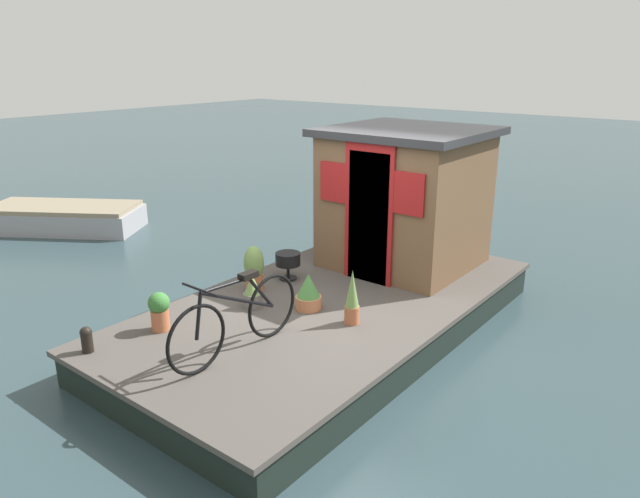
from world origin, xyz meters
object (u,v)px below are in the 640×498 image
(potted_plant_sage, at_px, (308,292))
(charcoal_grill, at_px, (288,260))
(potted_plant_basil, at_px, (253,292))
(potted_plant_succulent, at_px, (159,310))
(bicycle, at_px, (237,318))
(potted_plant_geranium, at_px, (254,268))
(mooring_bollard, at_px, (87,338))
(potted_plant_fern, at_px, (352,298))
(houseboat_cabin, at_px, (405,197))
(dinghy_boat, at_px, (64,218))

(potted_plant_sage, xyz_separation_m, charcoal_grill, (0.58, 0.82, 0.06))
(potted_plant_sage, bearing_deg, potted_plant_basil, 123.93)
(potted_plant_succulent, bearing_deg, bicycle, -81.85)
(potted_plant_sage, distance_m, potted_plant_basil, 0.66)
(potted_plant_succulent, relative_size, charcoal_grill, 1.19)
(potted_plant_geranium, xyz_separation_m, mooring_bollard, (-2.21, 0.17, -0.15))
(potted_plant_fern, xyz_separation_m, potted_plant_geranium, (0.03, 1.52, -0.00))
(bicycle, xyz_separation_m, mooring_bollard, (-0.91, 1.20, -0.23))
(potted_plant_sage, height_order, mooring_bollard, potted_plant_sage)
(potted_plant_basil, relative_size, potted_plant_succulent, 0.92)
(potted_plant_succulent, bearing_deg, potted_plant_sage, -32.16)
(bicycle, relative_size, potted_plant_basil, 4.23)
(potted_plant_basil, bearing_deg, charcoal_grill, 16.23)
(bicycle, height_order, potted_plant_fern, bicycle)
(potted_plant_fern, xyz_separation_m, charcoal_grill, (0.59, 1.45, -0.03))
(houseboat_cabin, relative_size, potted_plant_fern, 3.28)
(potted_plant_basil, distance_m, potted_plant_geranium, 0.53)
(bicycle, relative_size, potted_plant_fern, 2.70)
(bicycle, xyz_separation_m, potted_plant_sage, (1.28, 0.14, -0.18))
(charcoal_grill, bearing_deg, houseboat_cabin, -30.09)
(mooring_bollard, bearing_deg, bicycle, -52.72)
(potted_plant_sage, bearing_deg, potted_plant_geranium, 89.01)
(potted_plant_sage, bearing_deg, dinghy_boat, 83.93)
(houseboat_cabin, distance_m, dinghy_boat, 7.05)
(houseboat_cabin, bearing_deg, charcoal_grill, 149.91)
(potted_plant_succulent, height_order, mooring_bollard, potted_plant_succulent)
(potted_plant_geranium, relative_size, charcoal_grill, 1.62)
(mooring_bollard, bearing_deg, charcoal_grill, -4.95)
(potted_plant_fern, relative_size, potted_plant_sage, 1.45)
(potted_plant_basil, relative_size, dinghy_boat, 0.13)
(houseboat_cabin, height_order, potted_plant_basil, houseboat_cabin)
(potted_plant_geranium, bearing_deg, potted_plant_fern, -91.13)
(charcoal_grill, bearing_deg, potted_plant_fern, -112.22)
(bicycle, bearing_deg, potted_plant_succulent, 98.15)
(potted_plant_fern, height_order, potted_plant_geranium, potted_plant_fern)
(houseboat_cabin, height_order, potted_plant_geranium, houseboat_cabin)
(potted_plant_basil, height_order, charcoal_grill, potted_plant_basil)
(bicycle, height_order, potted_plant_geranium, bicycle)
(bicycle, height_order, charcoal_grill, bicycle)
(potted_plant_geranium, distance_m, charcoal_grill, 0.57)
(houseboat_cabin, height_order, dinghy_boat, houseboat_cabin)
(bicycle, bearing_deg, mooring_bollard, 127.28)
(potted_plant_fern, bearing_deg, potted_plant_succulent, 132.72)
(houseboat_cabin, bearing_deg, potted_plant_geranium, 155.58)
(potted_plant_basil, xyz_separation_m, dinghy_boat, (1.09, 6.24, -0.37))
(potted_plant_fern, relative_size, potted_plant_geranium, 1.06)
(charcoal_grill, xyz_separation_m, dinghy_boat, (0.14, 5.96, -0.44))
(dinghy_boat, bearing_deg, potted_plant_basil, -99.91)
(potted_plant_fern, bearing_deg, mooring_bollard, 142.12)
(potted_plant_sage, distance_m, potted_plant_succulent, 1.69)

